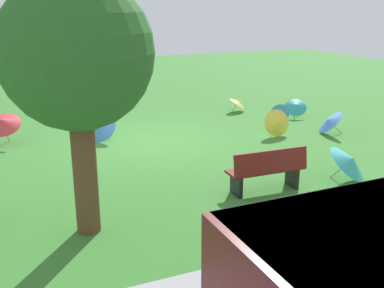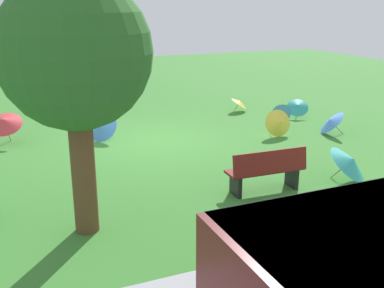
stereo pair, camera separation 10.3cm
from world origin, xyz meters
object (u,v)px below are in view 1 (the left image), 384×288
shade_tree (77,56)px  parasol_teal_1 (296,106)px  parasol_blue_2 (100,127)px  parasol_teal_0 (350,161)px  park_bench (267,170)px  parasol_red_1 (3,122)px  parasol_blue_1 (279,113)px  parasol_blue_0 (329,121)px  parasol_yellow_1 (238,102)px  parasol_yellow_0 (278,123)px

shade_tree → parasol_teal_1: size_ratio=4.33×
parasol_blue_2 → parasol_teal_0: (-4.17, 5.06, 0.04)m
park_bench → parasol_red_1: 7.21m
parasol_blue_1 → parasol_teal_1: 1.09m
shade_tree → parasol_teal_0: size_ratio=3.28×
shade_tree → parasol_red_1: (1.08, -5.71, -2.25)m
shade_tree → parasol_blue_0: size_ratio=4.00×
parasol_blue_0 → parasol_blue_1: 1.70m
shade_tree → parasol_blue_2: bearing=-104.9°
parasol_teal_0 → parasol_yellow_1: (-1.03, -6.72, -0.12)m
shade_tree → parasol_blue_1: 8.73m
parasol_blue_2 → parasol_yellow_0: (-4.70, 1.55, -0.01)m
parasol_blue_0 → parasol_blue_2: 6.50m
parasol_blue_1 → parasol_red_1: bearing=-7.0°
park_bench → parasol_teal_0: park_bench is taller
parasol_blue_0 → parasol_teal_0: 3.73m
parasol_blue_1 → parasol_red_1: size_ratio=0.61×
parasol_red_1 → parasol_blue_0: bearing=163.7°
parasol_teal_0 → parasol_teal_1: 5.67m
parasol_teal_0 → parasol_teal_1: (-2.33, -5.16, -0.06)m
parasol_teal_0 → parasol_red_1: (6.61, -5.66, 0.19)m
park_bench → parasol_yellow_1: size_ratio=2.04×
parasol_blue_1 → parasol_teal_0: 4.88m
parasol_blue_0 → parasol_blue_1: bearing=-66.4°
parasol_teal_0 → parasol_yellow_0: (-0.53, -3.51, -0.05)m
parasol_teal_0 → parasol_blue_2: bearing=-50.5°
shade_tree → parasol_teal_1: bearing=-146.5°
parasol_yellow_0 → parasol_yellow_1: bearing=-98.8°
parasol_yellow_0 → shade_tree: bearing=30.4°
parasol_blue_1 → parasol_yellow_1: bearing=-80.9°
shade_tree → parasol_blue_2: shade_tree is taller
park_bench → parasol_blue_1: (-3.28, -4.51, -0.13)m
parasol_blue_2 → parasol_yellow_1: parasol_blue_2 is taller
parasol_yellow_1 → parasol_teal_1: bearing=130.0°
parasol_blue_0 → parasol_blue_2: (6.20, -1.93, 0.02)m
parasol_blue_2 → parasol_teal_1: size_ratio=1.13×
parasol_teal_0 → parasol_yellow_0: 3.55m
parasol_teal_0 → parasol_yellow_1: parasol_teal_0 is taller
parasol_blue_0 → parasol_yellow_0: bearing=-14.0°
parasol_blue_2 → parasol_yellow_1: (-5.20, -1.66, -0.08)m
parasol_blue_2 → parasol_yellow_1: size_ratio=1.35×
parasol_teal_1 → parasol_yellow_0: bearing=42.7°
parasol_blue_0 → parasol_teal_0: parasol_teal_0 is taller
parasol_blue_1 → parasol_teal_0: size_ratio=0.56×
parasol_teal_0 → parasol_red_1: parasol_red_1 is taller
parasol_blue_0 → parasol_teal_1: size_ratio=1.08×
parasol_blue_0 → parasol_yellow_1: (1.01, -3.59, -0.06)m
parasol_yellow_0 → parasol_teal_0: bearing=81.4°
parasol_red_1 → parasol_teal_0: bearing=139.4°
park_bench → parasol_yellow_1: (-2.96, -6.53, -0.15)m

